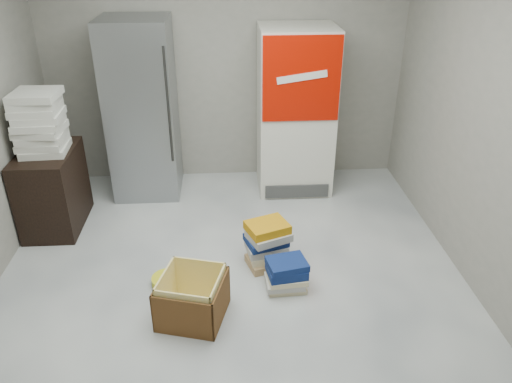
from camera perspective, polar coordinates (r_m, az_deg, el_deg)
The scene contains 10 objects.
ground at distance 4.06m, azimuth -2.69°, elevation -13.31°, with size 5.00×5.00×0.00m, color silver.
room_shell at distance 3.18m, azimuth -3.41°, elevation 11.84°, with size 4.04×5.04×2.82m.
steel_fridge at distance 5.54m, azimuth -12.86°, elevation 9.07°, with size 0.70×0.72×1.90m.
coke_cooler at distance 5.53m, azimuth 4.51°, elevation 9.15°, with size 0.80×0.73×1.80m.
wood_shelf at distance 5.29m, azimuth -22.20°, elevation 0.23°, with size 0.50×0.80×0.80m, color black.
supply_box_stack at distance 5.03m, azimuth -23.51°, elevation 7.24°, with size 0.44×0.45×0.58m.
phonebook_stack_main at distance 4.41m, azimuth 1.30°, elevation -6.03°, with size 0.43×0.40×0.42m.
phonebook_stack_side at distance 4.19m, azimuth 3.49°, elevation -9.47°, with size 0.36×0.30×0.28m.
cardboard_box at distance 3.93m, azimuth -7.28°, elevation -12.18°, with size 0.58×0.58×0.38m.
bucket_lid at distance 4.35m, azimuth -10.11°, elevation -9.98°, with size 0.26×0.26×0.07m, color yellow.
Camera 1 is at (-0.01, -3.06, 2.68)m, focal length 35.00 mm.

